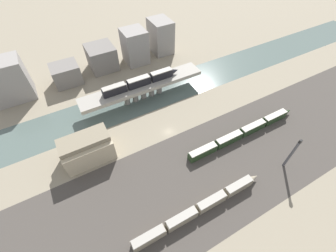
{
  "coord_description": "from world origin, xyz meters",
  "views": [
    {
      "loc": [
        -29.67,
        -53.4,
        72.79
      ],
      "look_at": [
        0.0,
        0.54,
        3.21
      ],
      "focal_mm": 24.0,
      "sensor_mm": 36.0,
      "label": 1
    }
  ],
  "objects_px": {
    "train_on_bridge": "(141,81)",
    "train_yard_mid": "(244,132)",
    "train_yard_near": "(200,208)",
    "warehouse_building": "(87,148)",
    "signal_tower": "(291,154)"
  },
  "relations": [
    {
      "from": "train_yard_near",
      "to": "train_yard_mid",
      "type": "bearing_deg",
      "value": 27.66
    },
    {
      "from": "train_yard_mid",
      "to": "signal_tower",
      "type": "bearing_deg",
      "value": -79.0
    },
    {
      "from": "train_yard_near",
      "to": "signal_tower",
      "type": "relative_size",
      "value": 3.18
    },
    {
      "from": "signal_tower",
      "to": "train_on_bridge",
      "type": "bearing_deg",
      "value": 116.66
    },
    {
      "from": "train_on_bridge",
      "to": "warehouse_building",
      "type": "height_order",
      "value": "train_on_bridge"
    },
    {
      "from": "train_on_bridge",
      "to": "train_yard_mid",
      "type": "distance_m",
      "value": 49.94
    },
    {
      "from": "train_yard_mid",
      "to": "warehouse_building",
      "type": "height_order",
      "value": "warehouse_building"
    },
    {
      "from": "train_yard_near",
      "to": "train_yard_mid",
      "type": "height_order",
      "value": "train_yard_near"
    },
    {
      "from": "train_yard_near",
      "to": "signal_tower",
      "type": "xyz_separation_m",
      "value": [
        37.31,
        -0.96,
        5.59
      ]
    },
    {
      "from": "warehouse_building",
      "to": "train_yard_near",
      "type": "bearing_deg",
      "value": -56.64
    },
    {
      "from": "train_yard_near",
      "to": "warehouse_building",
      "type": "distance_m",
      "value": 45.64
    },
    {
      "from": "train_yard_near",
      "to": "signal_tower",
      "type": "bearing_deg",
      "value": -1.48
    },
    {
      "from": "train_on_bridge",
      "to": "train_yard_near",
      "type": "distance_m",
      "value": 60.13
    },
    {
      "from": "train_yard_near",
      "to": "train_yard_mid",
      "type": "distance_m",
      "value": 38.04
    },
    {
      "from": "train_on_bridge",
      "to": "train_yard_mid",
      "type": "xyz_separation_m",
      "value": [
        26.57,
        -41.49,
        -8.15
      ]
    }
  ]
}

